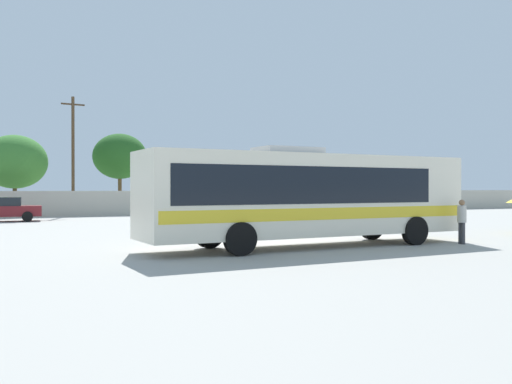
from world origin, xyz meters
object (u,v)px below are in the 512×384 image
(attendant_by_bus_door, at_px, (462,219))
(roadside_tree_midleft, at_px, (15,162))
(utility_pole_near, at_px, (73,153))
(parked_car_second_maroon, at_px, (3,209))
(coach_bus_cream_yellow, at_px, (307,194))
(roadside_tree_midright, at_px, (120,156))
(roadside_tree_right, at_px, (282,165))

(attendant_by_bus_door, relative_size, roadside_tree_midleft, 0.27)
(attendant_by_bus_door, height_order, utility_pole_near, utility_pole_near)
(parked_car_second_maroon, relative_size, roadside_tree_midleft, 0.71)
(coach_bus_cream_yellow, relative_size, roadside_tree_midleft, 1.99)
(coach_bus_cream_yellow, distance_m, attendant_by_bus_door, 6.03)
(parked_car_second_maroon, xyz_separation_m, roadside_tree_midright, (9.02, 10.48, 4.01))
(roadside_tree_midleft, xyz_separation_m, roadside_tree_right, (23.29, 0.46, 0.16))
(coach_bus_cream_yellow, bearing_deg, attendant_by_bus_door, -13.51)
(roadside_tree_midleft, bearing_deg, roadside_tree_midright, 10.30)
(roadside_tree_midleft, distance_m, roadside_tree_right, 23.30)
(roadside_tree_midright, bearing_deg, coach_bus_cream_yellow, -88.23)
(coach_bus_cream_yellow, bearing_deg, roadside_tree_midleft, 107.27)
(utility_pole_near, xyz_separation_m, roadside_tree_midleft, (-4.17, 1.45, -0.68))
(utility_pole_near, distance_m, roadside_tree_midleft, 4.47)
(coach_bus_cream_yellow, distance_m, roadside_tree_midleft, 31.31)
(coach_bus_cream_yellow, height_order, parked_car_second_maroon, coach_bus_cream_yellow)
(parked_car_second_maroon, bearing_deg, roadside_tree_right, 21.45)
(attendant_by_bus_door, bearing_deg, roadside_tree_midleft, 115.76)
(parked_car_second_maroon, xyz_separation_m, roadside_tree_right, (24.01, 9.43, 3.48))
(attendant_by_bus_door, xyz_separation_m, roadside_tree_right, (8.23, 31.67, 3.34))
(attendant_by_bus_door, distance_m, roadside_tree_midright, 33.63)
(parked_car_second_maroon, bearing_deg, roadside_tree_midleft, 85.43)
(parked_car_second_maroon, xyz_separation_m, utility_pole_near, (4.89, 7.53, 4.00))
(utility_pole_near, bearing_deg, roadside_tree_midleft, 160.88)
(roadside_tree_midright, bearing_deg, roadside_tree_midleft, -169.70)
(attendant_by_bus_door, bearing_deg, utility_pole_near, 110.09)
(attendant_by_bus_door, xyz_separation_m, roadside_tree_midright, (-6.76, 32.72, 3.87))
(coach_bus_cream_yellow, relative_size, roadside_tree_right, 2.07)
(coach_bus_cream_yellow, relative_size, attendant_by_bus_door, 7.49)
(attendant_by_bus_door, distance_m, roadside_tree_right, 32.89)
(roadside_tree_right, bearing_deg, coach_bus_cream_yellow, -114.85)
(coach_bus_cream_yellow, distance_m, parked_car_second_maroon, 23.14)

